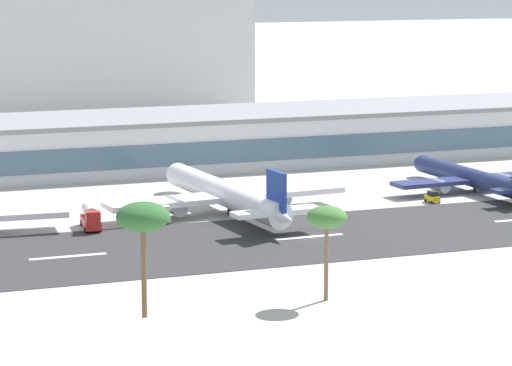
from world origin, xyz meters
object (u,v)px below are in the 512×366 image
(palm_tree_0, at_px, (327,219))
(palm_tree_2, at_px, (143,218))
(service_box_truck_2, at_px, (152,214))
(distant_hotel_block, at_px, (20,54))
(service_fuel_truck_0, at_px, (91,217))
(terminal_building, at_px, (147,141))
(service_baggage_tug_1, at_px, (432,197))
(airliner_gold_tail_gate_2, at_px, (475,179))
(airliner_navy_tail_gate_1, at_px, (229,196))

(palm_tree_0, distance_m, palm_tree_2, 25.23)
(service_box_truck_2, xyz_separation_m, palm_tree_2, (-16.06, -55.26, 11.30))
(distant_hotel_block, xyz_separation_m, palm_tree_0, (5.30, -213.57, -7.30))
(service_fuel_truck_0, bearing_deg, terminal_building, 161.66)
(service_baggage_tug_1, height_order, palm_tree_2, palm_tree_2)
(palm_tree_2, bearing_deg, distant_hotel_block, 84.70)
(terminal_building, height_order, palm_tree_0, palm_tree_0)
(airliner_gold_tail_gate_2, height_order, palm_tree_0, palm_tree_0)
(service_fuel_truck_0, relative_size, service_baggage_tug_1, 2.66)
(service_box_truck_2, bearing_deg, service_fuel_truck_0, 4.99)
(palm_tree_2, bearing_deg, airliner_gold_tail_gate_2, 36.86)
(distant_hotel_block, height_order, service_fuel_truck_0, distant_hotel_block)
(terminal_building, xyz_separation_m, airliner_navy_tail_gate_1, (0.22, -55.42, -2.38))
(airliner_navy_tail_gate_1, distance_m, service_fuel_truck_0, 26.22)
(airliner_gold_tail_gate_2, relative_size, service_fuel_truck_0, 4.74)
(airliner_navy_tail_gate_1, relative_size, service_box_truck_2, 8.33)
(terminal_building, bearing_deg, airliner_navy_tail_gate_1, -89.77)
(airliner_navy_tail_gate_1, bearing_deg, distant_hotel_block, -1.49)
(distant_hotel_block, relative_size, palm_tree_2, 8.67)
(airliner_navy_tail_gate_1, height_order, service_fuel_truck_0, airliner_navy_tail_gate_1)
(palm_tree_0, relative_size, palm_tree_2, 0.85)
(service_fuel_truck_0, xyz_separation_m, palm_tree_2, (-5.28, -55.32, 11.06))
(palm_tree_2, bearing_deg, service_fuel_truck_0, 84.55)
(service_fuel_truck_0, relative_size, service_box_truck_2, 1.40)
(service_baggage_tug_1, height_order, service_box_truck_2, service_box_truck_2)
(airliner_navy_tail_gate_1, distance_m, airliner_gold_tail_gate_2, 52.47)
(service_box_truck_2, bearing_deg, airliner_gold_tail_gate_2, -168.43)
(service_fuel_truck_0, height_order, service_baggage_tug_1, service_fuel_truck_0)
(distant_hotel_block, bearing_deg, airliner_gold_tail_gate_2, -67.18)
(terminal_building, distance_m, palm_tree_0, 113.91)
(distant_hotel_block, relative_size, airliner_gold_tail_gate_2, 3.18)
(terminal_building, xyz_separation_m, service_baggage_tug_1, (39.82, -58.03, -4.77))
(service_baggage_tug_1, bearing_deg, airliner_gold_tail_gate_2, 114.59)
(service_fuel_truck_0, relative_size, palm_tree_2, 0.57)
(terminal_building, xyz_separation_m, service_box_truck_2, (-14.96, -58.89, -4.03))
(distant_hotel_block, relative_size, service_fuel_truck_0, 15.11)
(airliner_navy_tail_gate_1, distance_m, palm_tree_0, 59.04)
(service_baggage_tug_1, bearing_deg, palm_tree_0, -41.97)
(airliner_navy_tail_gate_1, bearing_deg, service_box_truck_2, 97.21)
(terminal_building, distance_m, service_baggage_tug_1, 70.54)
(distant_hotel_block, relative_size, service_baggage_tug_1, 40.23)
(service_fuel_truck_0, xyz_separation_m, palm_tree_0, (19.87, -54.80, 9.11))
(palm_tree_0, bearing_deg, terminal_building, 87.04)
(service_fuel_truck_0, xyz_separation_m, service_baggage_tug_1, (65.56, 0.79, -0.98))
(airliner_navy_tail_gate_1, xyz_separation_m, service_fuel_truck_0, (-25.96, -3.41, -1.41))
(airliner_gold_tail_gate_2, height_order, palm_tree_2, palm_tree_2)
(terminal_building, height_order, service_box_truck_2, terminal_building)
(airliner_navy_tail_gate_1, height_order, palm_tree_0, palm_tree_0)
(airliner_navy_tail_gate_1, relative_size, service_fuel_truck_0, 5.93)
(terminal_building, xyz_separation_m, distant_hotel_block, (-11.18, 99.94, 12.62))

